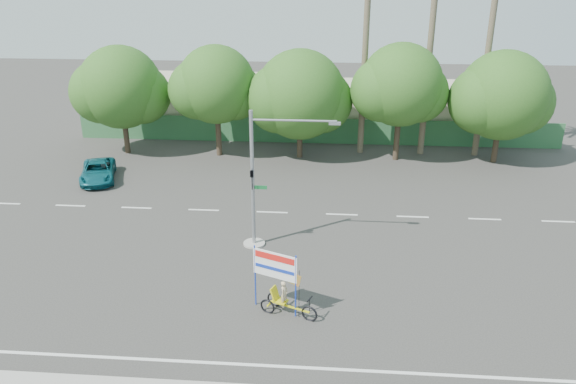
{
  "coord_description": "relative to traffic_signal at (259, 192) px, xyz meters",
  "views": [
    {
      "loc": [
        1.21,
        -21.25,
        13.4
      ],
      "look_at": [
        -0.66,
        2.67,
        3.5
      ],
      "focal_mm": 35.0,
      "sensor_mm": 36.0,
      "label": 1
    }
  ],
  "objects": [
    {
      "name": "trike_billboard",
      "position": [
        1.61,
        -5.82,
        -1.78
      ],
      "size": [
        2.69,
        1.33,
        2.84
      ],
      "rotation": [
        0.0,
        0.0,
        -0.4
      ],
      "color": "black",
      "rests_on": "ground"
    },
    {
      "name": "tree_right",
      "position": [
        8.15,
        14.02,
        2.32
      ],
      "size": [
        6.9,
        5.8,
        8.36
      ],
      "color": "#473828",
      "rests_on": "ground"
    },
    {
      "name": "building_left",
      "position": [
        -7.8,
        22.02,
        -0.92
      ],
      "size": [
        12.0,
        8.0,
        4.0
      ],
      "primitive_type": "cube",
      "color": "beige",
      "rests_on": "ground"
    },
    {
      "name": "palm_mid",
      "position": [
        14.2,
        15.52,
        6.48
      ],
      "size": [
        3.73,
        3.79,
        15.45
      ],
      "color": "#70604C",
      "rests_on": "ground"
    },
    {
      "name": "palm_tall",
      "position": [
        10.2,
        15.52,
        7.55
      ],
      "size": [
        3.73,
        3.79,
        17.45
      ],
      "color": "#70604C",
      "rests_on": "ground"
    },
    {
      "name": "tree_far_right",
      "position": [
        15.15,
        14.02,
        1.73
      ],
      "size": [
        7.38,
        6.2,
        7.94
      ],
      "color": "#473828",
      "rests_on": "ground"
    },
    {
      "name": "tree_left",
      "position": [
        -4.85,
        14.02,
        2.14
      ],
      "size": [
        6.66,
        5.6,
        8.07
      ],
      "color": "#473828",
      "rests_on": "ground"
    },
    {
      "name": "ground",
      "position": [
        2.2,
        -3.98,
        -2.92
      ],
      "size": [
        120.0,
        120.0,
        0.0
      ],
      "primitive_type": "plane",
      "color": "#33302D",
      "rests_on": "ground"
    },
    {
      "name": "traffic_signal",
      "position": [
        0.0,
        0.0,
        0.0
      ],
      "size": [
        4.72,
        1.1,
        7.0
      ],
      "color": "gray",
      "rests_on": "ground"
    },
    {
      "name": "tree_center",
      "position": [
        1.14,
        14.02,
        1.55
      ],
      "size": [
        7.62,
        6.4,
        7.85
      ],
      "color": "#473828",
      "rests_on": "ground"
    },
    {
      "name": "pickup_truck",
      "position": [
        -11.74,
        8.23,
        -2.3
      ],
      "size": [
        3.32,
        4.89,
        1.24
      ],
      "primitive_type": "imported",
      "rotation": [
        0.0,
        0.0,
        0.31
      ],
      "color": "#0D535F",
      "rests_on": "ground"
    },
    {
      "name": "building_right",
      "position": [
        10.2,
        22.02,
        -1.12
      ],
      "size": [
        14.0,
        8.0,
        3.6
      ],
      "primitive_type": "cube",
      "color": "beige",
      "rests_on": "ground"
    },
    {
      "name": "tree_far_left",
      "position": [
        -11.85,
        14.02,
        1.84
      ],
      "size": [
        7.14,
        6.0,
        7.96
      ],
      "color": "#473828",
      "rests_on": "ground"
    },
    {
      "name": "palm_short",
      "position": [
        5.7,
        15.52,
        5.94
      ],
      "size": [
        3.73,
        3.79,
        14.45
      ],
      "color": "#70604C",
      "rests_on": "ground"
    },
    {
      "name": "fence",
      "position": [
        2.2,
        17.52,
        -1.92
      ],
      "size": [
        38.0,
        0.08,
        2.0
      ],
      "primitive_type": "cube",
      "color": "#336B3D",
      "rests_on": "ground"
    }
  ]
}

